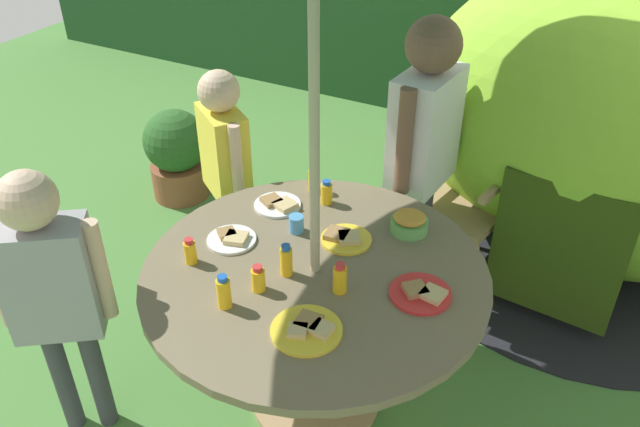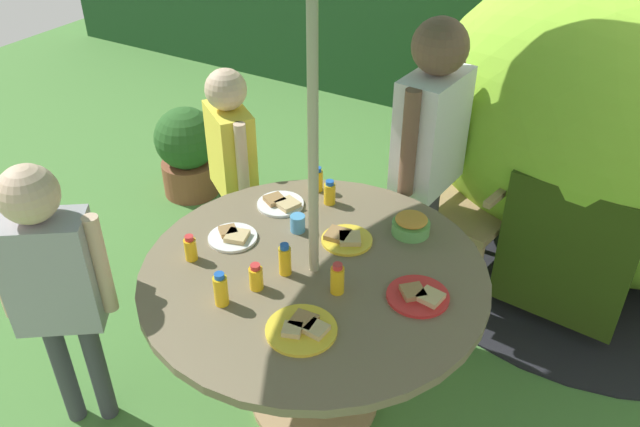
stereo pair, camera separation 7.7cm
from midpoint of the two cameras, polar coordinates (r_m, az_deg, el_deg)
The scene contains 23 objects.
ground_plane at distance 2.91m, azimuth -1.16°, elevation -16.23°, with size 10.00×10.00×0.02m, color #477A38.
hedge_backdrop at distance 5.12m, azimuth 17.54°, elevation 17.21°, with size 9.00×0.70×1.74m, color #234C28.
garden_table at distance 2.48m, azimuth -1.32°, elevation -7.49°, with size 1.29×1.29×0.72m.
wooden_chair at distance 3.37m, azimuth 12.23°, elevation 2.71°, with size 0.57×0.55×0.92m.
dome_tent at distance 3.61m, azimuth 24.15°, elevation 7.44°, with size 2.35×2.35×1.59m.
potted_plant at distance 4.12m, azimuth -13.12°, elevation 5.23°, with size 0.39×0.39×0.58m.
child_in_white_shirt at distance 2.95m, azimuth 8.55°, elevation 7.30°, with size 0.24×0.48×1.43m.
child_in_yellow_shirt at distance 3.15m, azimuth -9.16°, elevation 5.36°, with size 0.34×0.31×1.15m.
child_in_grey_shirt at distance 2.48m, azimuth -23.62°, elevation -5.40°, with size 0.35×0.32×1.20m.
snack_bowl at distance 2.58m, azimuth 7.09°, elevation -0.82°, with size 0.15×0.15×0.08m.
plate_near_left at distance 2.29m, azimuth 8.03°, elevation -7.01°, with size 0.22×0.22×0.03m.
plate_far_right at distance 2.53m, azimuth 1.35°, elevation -2.20°, with size 0.20×0.20×0.03m.
plate_mid_right at distance 2.14m, azimuth -2.16°, elevation -10.21°, with size 0.24×0.24×0.03m.
plate_near_right at distance 2.73m, azimuth -4.56°, elevation 0.82°, with size 0.20×0.20×0.03m.
plate_mid_left at distance 2.55m, azimuth -8.64°, elevation -2.18°, with size 0.19×0.19×0.03m.
juice_bottle_far_left at distance 2.23m, azimuth -9.51°, elevation -6.91°, with size 0.05×0.05×0.13m.
juice_bottle_center_front at distance 2.26m, azimuth 0.80°, elevation -5.81°, with size 0.05×0.05×0.12m.
juice_bottle_center_back at distance 2.82m, azimuth -1.35°, elevation 2.99°, with size 0.05×0.05×0.11m.
juice_bottle_front_edge at distance 2.29m, azimuth -6.46°, elevation -5.79°, with size 0.05×0.05×0.10m.
juice_bottle_back_edge at distance 2.45m, azimuth -12.32°, elevation -3.32°, with size 0.05×0.05×0.11m.
juice_bottle_spot_a at distance 2.34m, azimuth -3.95°, elevation -4.20°, with size 0.05×0.05×0.13m.
juice_bottle_spot_b at distance 2.73m, azimuth -0.22°, elevation 1.85°, with size 0.05×0.05×0.11m.
cup_near at distance 2.57m, azimuth -2.97°, elevation -0.93°, with size 0.06×0.06×0.07m, color #4C99D8.
Camera 1 is at (0.89, -1.63, 2.22)m, focal length 36.08 mm.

